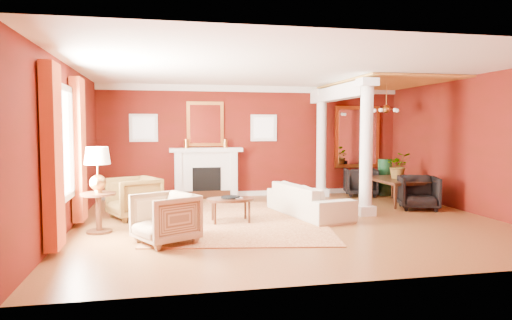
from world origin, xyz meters
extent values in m
plane|color=brown|center=(0.00, 0.00, 0.00)|extent=(8.00, 8.00, 0.00)
cube|color=#61110D|center=(0.00, 3.50, 1.45)|extent=(8.00, 0.04, 2.90)
cube|color=#61110D|center=(0.00, -3.50, 1.45)|extent=(8.00, 0.04, 2.90)
cube|color=#61110D|center=(-4.00, 0.00, 1.45)|extent=(0.04, 7.00, 2.90)
cube|color=#61110D|center=(4.00, 0.00, 1.45)|extent=(0.04, 7.00, 2.90)
cube|color=white|center=(0.00, 0.00, 2.90)|extent=(8.00, 7.00, 0.04)
cube|color=white|center=(-1.30, 3.33, 0.60)|extent=(1.60, 0.34, 1.20)
cube|color=black|center=(-1.30, 3.16, 0.45)|extent=(0.72, 0.03, 0.70)
cube|color=black|center=(-1.30, 3.16, 0.10)|extent=(1.20, 0.05, 0.20)
cube|color=white|center=(-1.30, 3.29, 1.24)|extent=(1.85, 0.42, 0.10)
cube|color=white|center=(-2.00, 3.30, 0.60)|extent=(0.16, 0.40, 1.20)
cube|color=white|center=(-0.60, 3.30, 0.60)|extent=(0.16, 0.40, 1.20)
cube|color=gold|center=(-1.30, 3.46, 1.90)|extent=(0.95, 0.06, 1.15)
cube|color=white|center=(-1.30, 3.42, 1.90)|extent=(0.78, 0.02, 0.98)
cube|color=white|center=(-2.85, 3.47, 1.80)|extent=(0.70, 0.06, 0.70)
cube|color=white|center=(-2.85, 3.44, 1.80)|extent=(0.54, 0.02, 0.54)
cube|color=white|center=(0.25, 3.47, 1.80)|extent=(0.70, 0.06, 0.70)
cube|color=white|center=(0.25, 3.44, 1.80)|extent=(0.54, 0.02, 0.54)
cube|color=white|center=(-3.98, -0.60, 1.55)|extent=(0.03, 1.30, 1.70)
cube|color=white|center=(-3.95, -1.30, 1.55)|extent=(0.08, 0.10, 1.90)
cube|color=white|center=(-3.95, 0.10, 1.55)|extent=(0.08, 0.10, 1.90)
cube|color=#C44621|center=(-3.88, -1.60, 1.40)|extent=(0.18, 0.55, 2.60)
cube|color=#C44621|center=(-3.88, 0.40, 1.40)|extent=(0.18, 0.55, 2.60)
cube|color=white|center=(1.70, 0.30, 0.10)|extent=(0.34, 0.34, 0.20)
cylinder|color=white|center=(1.70, 0.30, 1.45)|extent=(0.26, 0.26, 2.50)
cube|color=white|center=(1.70, 0.30, 2.72)|extent=(0.36, 0.36, 0.16)
cube|color=white|center=(1.70, 3.00, 0.10)|extent=(0.34, 0.34, 0.20)
cylinder|color=white|center=(1.70, 3.00, 1.45)|extent=(0.26, 0.26, 2.50)
cube|color=white|center=(1.70, 3.00, 2.72)|extent=(0.36, 0.36, 0.16)
cube|color=white|center=(1.70, 1.90, 2.62)|extent=(0.30, 3.20, 0.32)
cube|color=gold|center=(2.85, 1.75, 2.87)|extent=(2.30, 3.40, 0.04)
cube|color=gold|center=(2.90, 3.46, 1.55)|extent=(1.30, 0.06, 1.70)
cube|color=white|center=(2.90, 3.42, 1.55)|extent=(1.10, 0.02, 1.50)
cylinder|color=#BF843C|center=(2.90, 1.80, 2.58)|extent=(0.02, 0.02, 0.65)
sphere|color=#BF843C|center=(2.90, 1.80, 2.25)|extent=(0.20, 0.20, 0.20)
sphere|color=beige|center=(3.18, 1.80, 2.22)|extent=(0.09, 0.09, 0.09)
sphere|color=beige|center=(2.99, 2.07, 2.22)|extent=(0.09, 0.09, 0.09)
sphere|color=beige|center=(2.67, 1.96, 2.22)|extent=(0.09, 0.09, 0.09)
sphere|color=beige|center=(2.67, 1.64, 2.22)|extent=(0.09, 0.09, 0.09)
sphere|color=beige|center=(2.99, 1.53, 2.22)|extent=(0.09, 0.09, 0.09)
cube|color=white|center=(0.00, 3.46, 2.82)|extent=(8.00, 0.08, 0.16)
cube|color=white|center=(0.00, 3.46, 0.06)|extent=(8.00, 0.08, 0.12)
cube|color=maroon|center=(-0.89, 0.30, 0.01)|extent=(3.81, 4.68, 0.02)
imported|color=beige|center=(0.55, 0.51, 0.43)|extent=(1.10, 2.30, 0.86)
imported|color=black|center=(-2.96, 0.91, 0.45)|extent=(1.12, 1.15, 0.91)
imported|color=tan|center=(-2.35, -1.22, 0.43)|extent=(1.09, 1.11, 0.86)
cylinder|color=black|center=(-1.13, 0.13, 0.44)|extent=(0.92, 0.92, 0.05)
cylinder|color=black|center=(-1.45, -0.07, 0.20)|extent=(0.05, 0.05, 0.41)
cylinder|color=black|center=(-0.81, -0.07, 0.20)|extent=(0.05, 0.05, 0.41)
cylinder|color=black|center=(-1.45, 0.33, 0.20)|extent=(0.05, 0.05, 0.41)
cylinder|color=black|center=(-0.81, 0.33, 0.20)|extent=(0.05, 0.05, 0.41)
imported|color=black|center=(-1.10, 0.06, 0.58)|extent=(0.16, 0.08, 0.22)
cylinder|color=black|center=(-3.47, -0.26, 0.02)|extent=(0.43, 0.43, 0.04)
cylinder|color=black|center=(-3.47, -0.26, 0.33)|extent=(0.10, 0.10, 0.67)
cylinder|color=black|center=(-3.47, -0.26, 0.67)|extent=(0.59, 0.59, 0.04)
sphere|color=#BF843C|center=(-3.47, -0.26, 0.87)|extent=(0.28, 0.28, 0.28)
cylinder|color=#BF843C|center=(-3.47, -0.26, 1.06)|extent=(0.03, 0.03, 0.30)
cone|color=beige|center=(-3.47, -0.26, 1.33)|extent=(0.43, 0.43, 0.30)
imported|color=black|center=(3.06, 1.58, 0.47)|extent=(0.62, 1.68, 0.93)
imported|color=black|center=(3.14, 0.70, 0.41)|extent=(0.99, 0.96, 0.82)
imported|color=black|center=(2.75, 2.87, 0.41)|extent=(0.95, 0.91, 0.81)
sphere|color=#15421F|center=(3.42, 2.82, 0.19)|extent=(0.41, 0.41, 0.41)
cylinder|color=#15421F|center=(3.42, 2.82, 0.49)|extent=(0.37, 0.37, 0.97)
imported|color=#26591E|center=(3.14, 1.59, 1.18)|extent=(0.75, 0.78, 0.49)
camera|label=1|loc=(-2.36, -8.37, 1.79)|focal=32.00mm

